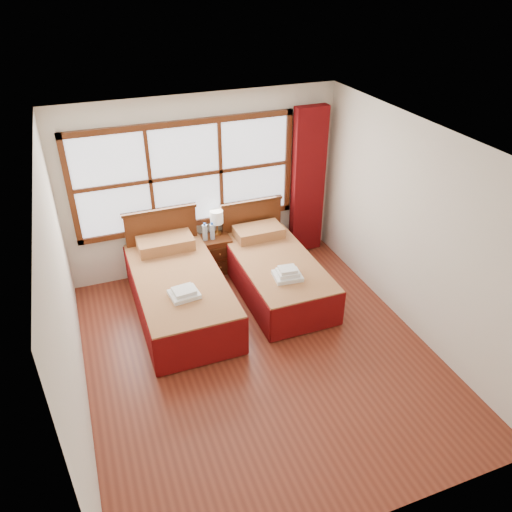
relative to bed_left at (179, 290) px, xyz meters
name	(u,v)px	position (x,y,z in m)	size (l,w,h in m)	color
floor	(260,355)	(0.68, -1.20, -0.33)	(4.50, 4.50, 0.00)	maroon
ceiling	(261,146)	(0.68, -1.20, 2.27)	(4.50, 4.50, 0.00)	white
wall_back	(203,186)	(0.68, 1.05, 0.97)	(4.00, 4.00, 0.00)	silver
wall_left	(64,303)	(-1.32, -1.20, 0.97)	(4.50, 4.50, 0.00)	silver
wall_right	(416,232)	(2.68, -1.20, 0.97)	(4.50, 4.50, 0.00)	silver
window	(186,176)	(0.43, 1.02, 1.17)	(3.16, 0.06, 1.56)	white
curtain	(308,182)	(2.28, 0.91, 0.84)	(0.50, 0.16, 2.30)	#670A0C
bed_left	(179,290)	(0.00, 0.00, 0.00)	(1.12, 2.18, 1.09)	#43200D
bed_right	(275,272)	(1.38, 0.00, -0.03)	(1.03, 2.05, 1.00)	#43200D
nightstand	(216,254)	(0.75, 0.80, -0.05)	(0.42, 0.42, 0.57)	#552812
towels_left	(184,293)	(-0.03, -0.50, 0.29)	(0.37, 0.33, 0.10)	white
towels_right	(287,274)	(1.33, -0.51, 0.26)	(0.38, 0.34, 0.15)	white
lamp	(217,218)	(0.82, 0.90, 0.50)	(0.19, 0.19, 0.38)	#CD8F41
bottle_near	(205,232)	(0.60, 0.79, 0.36)	(0.07, 0.07, 0.28)	#AAC4DB
bottle_far	(212,231)	(0.71, 0.78, 0.35)	(0.07, 0.07, 0.27)	#AAC4DB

